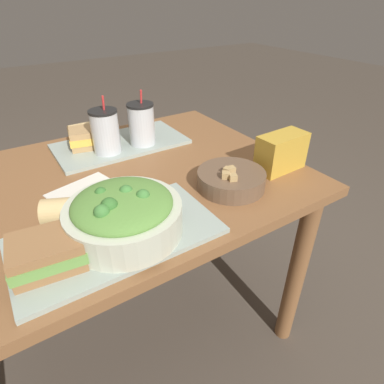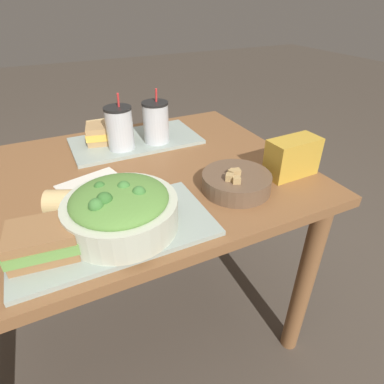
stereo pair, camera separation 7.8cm
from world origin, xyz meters
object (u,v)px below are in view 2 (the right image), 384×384
drink_cup_dark (120,129)px  drink_cup_red (156,123)px  soup_bowl (236,181)px  salad_bowl (121,209)px  sandwich_near (43,241)px  baguette_near (85,203)px  napkin_folded (92,184)px  sandwich_far (107,133)px  chip_bag (292,157)px  baguette_far (106,127)px

drink_cup_dark → drink_cup_red: 0.13m
soup_bowl → drink_cup_dark: drink_cup_dark is taller
salad_bowl → drink_cup_dark: (0.12, 0.43, 0.02)m
sandwich_near → baguette_near: (0.10, 0.10, 0.00)m
soup_bowl → drink_cup_dark: size_ratio=1.02×
baguette_near → napkin_folded: baguette_near is taller
salad_bowl → drink_cup_dark: drink_cup_dark is taller
sandwich_far → drink_cup_red: bearing=-13.2°
baguette_near → soup_bowl: bearing=-72.3°
chip_bag → sandwich_near: bearing=-177.5°
baguette_near → drink_cup_red: size_ratio=1.00×
soup_bowl → baguette_near: bearing=173.0°
drink_cup_red → chip_bag: bearing=-53.6°
drink_cup_dark → chip_bag: drink_cup_dark is taller
sandwich_near → soup_bowl: bearing=12.2°
baguette_far → napkin_folded: (-0.12, -0.32, -0.04)m
drink_cup_red → baguette_far: bearing=137.2°
chip_bag → baguette_far: bearing=127.3°
baguette_far → chip_bag: bearing=-140.1°
salad_bowl → chip_bag: (0.53, 0.04, -0.01)m
baguette_near → drink_cup_red: bearing=-17.7°
salad_bowl → chip_bag: bearing=4.6°
sandwich_far → drink_cup_dark: bearing=-56.2°
drink_cup_dark → baguette_far: bearing=97.8°
napkin_folded → salad_bowl: bearing=-84.0°
salad_bowl → baguette_far: bearing=80.2°
sandwich_near → baguette_far: (0.27, 0.58, 0.00)m
soup_bowl → baguette_far: (-0.23, 0.52, 0.02)m
soup_bowl → baguette_far: 0.57m
baguette_far → napkin_folded: bearing=159.4°
chip_bag → napkin_folded: 0.59m
salad_bowl → baguette_near: bearing=126.9°
soup_bowl → napkin_folded: (-0.36, 0.20, -0.02)m
drink_cup_red → salad_bowl: bearing=-119.9°
baguette_far → drink_cup_dark: (0.02, -0.14, 0.03)m
sandwich_near → drink_cup_dark: 0.53m
sandwich_near → drink_cup_dark: bearing=63.4°
soup_bowl → drink_cup_dark: 0.45m
sandwich_far → drink_cup_red: 0.18m
sandwich_near → baguette_far: size_ratio=1.16×
sandwich_far → napkin_folded: sandwich_far is taller
soup_bowl → drink_cup_red: bearing=102.7°
drink_cup_dark → chip_bag: size_ratio=1.18×
sandwich_near → sandwich_far: (0.25, 0.52, -0.00)m
sandwich_far → baguette_far: (0.01, 0.06, 0.00)m
napkin_folded → baguette_far: bearing=69.2°
baguette_near → drink_cup_red: (0.31, 0.34, 0.03)m
sandwich_near → baguette_near: 0.14m
baguette_far → salad_bowl: bearing=170.4°
sandwich_near → napkin_folded: (0.14, 0.26, -0.04)m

